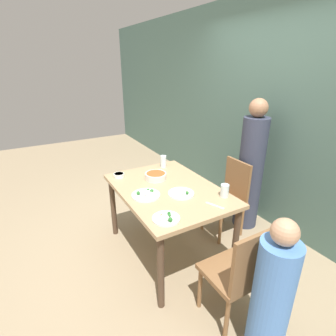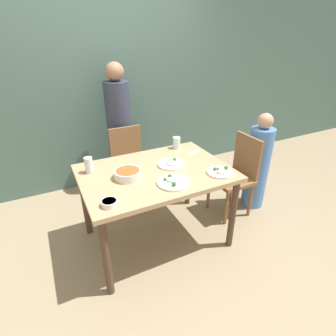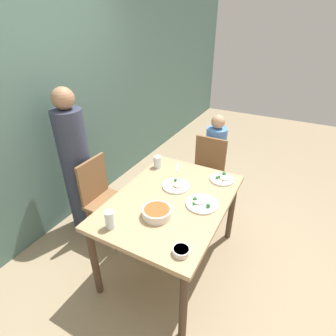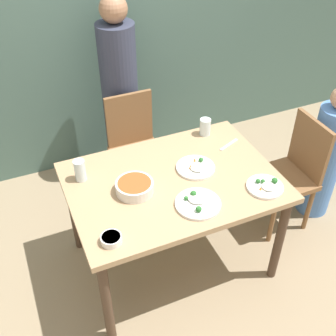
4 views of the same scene
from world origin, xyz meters
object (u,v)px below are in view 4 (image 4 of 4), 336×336
at_px(chair_child_spot, 292,171).
at_px(plate_rice_adult, 198,203).
at_px(glass_water_tall, 80,170).
at_px(person_adult, 121,100).
at_px(chair_adult_spot, 135,146).
at_px(person_child, 325,158).
at_px(bowl_curry, 135,187).

bearing_deg(chair_child_spot, plate_rice_adult, -72.51).
relative_size(chair_child_spot, glass_water_tall, 6.33).
relative_size(chair_child_spot, plate_rice_adult, 3.35).
distance_m(chair_child_spot, plate_rice_adult, 1.04).
bearing_deg(person_adult, plate_rice_adult, -89.38).
bearing_deg(plate_rice_adult, chair_adult_spot, 90.81).
distance_m(person_child, plate_rice_adult, 1.31).
height_order(bowl_curry, glass_water_tall, glass_water_tall).
distance_m(chair_adult_spot, person_child, 1.47).
distance_m(bowl_curry, glass_water_tall, 0.36).
bearing_deg(person_child, chair_child_spot, 180.00).
height_order(person_child, bowl_curry, person_child).
bearing_deg(chair_child_spot, person_child, 90.00).
xyz_separation_m(chair_child_spot, glass_water_tall, (-1.51, 0.19, 0.35)).
bearing_deg(glass_water_tall, bowl_curry, -41.86).
bearing_deg(glass_water_tall, person_child, -6.06).
relative_size(person_adult, bowl_curry, 6.90).
distance_m(chair_adult_spot, glass_water_tall, 0.87).
height_order(person_child, glass_water_tall, person_child).
bearing_deg(plate_rice_adult, chair_child_spot, 17.49).
bearing_deg(plate_rice_adult, person_child, 13.48).
distance_m(bowl_curry, plate_rice_adult, 0.39).
relative_size(chair_child_spot, person_adult, 0.57).
height_order(person_child, plate_rice_adult, person_child).
bearing_deg(plate_rice_adult, person_adult, 90.62).
bearing_deg(person_adult, glass_water_tall, -121.77).
bearing_deg(person_child, plate_rice_adult, -166.52).
xyz_separation_m(chair_adult_spot, bowl_curry, (-0.28, -0.81, 0.32)).
bearing_deg(glass_water_tall, chair_adult_spot, 46.02).
height_order(chair_adult_spot, chair_child_spot, same).
xyz_separation_m(person_adult, bowl_curry, (-0.28, -1.13, 0.06)).
distance_m(chair_adult_spot, chair_child_spot, 1.23).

